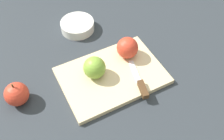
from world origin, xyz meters
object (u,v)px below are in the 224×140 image
Objects in this scene: apple_half_left at (94,68)px; knife at (141,86)px; bowl at (77,25)px; apple_whole at (17,94)px; apple_half_right at (127,48)px.

knife is (0.11, -0.10, -0.03)m from apple_half_left.
bowl is (-0.09, 0.34, -0.00)m from knife.
knife is 1.85× the size of apple_whole.
apple_half_right is 0.46× the size of knife.
apple_whole is (-0.35, 0.10, 0.01)m from knife.
knife is 0.36m from bowl.
bowl is at bearing 17.47° from apple_half_left.
knife is (-0.02, -0.14, -0.03)m from apple_half_right.
apple_half_left is 0.13m from apple_half_right.
apple_half_right is 0.37m from apple_whole.
apple_half_right reaches higher than apple_whole.
knife is 1.24× the size of bowl.
apple_half_left reaches higher than knife.
apple_whole is at bearing -137.32° from bowl.
apple_whole reaches higher than bowl.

